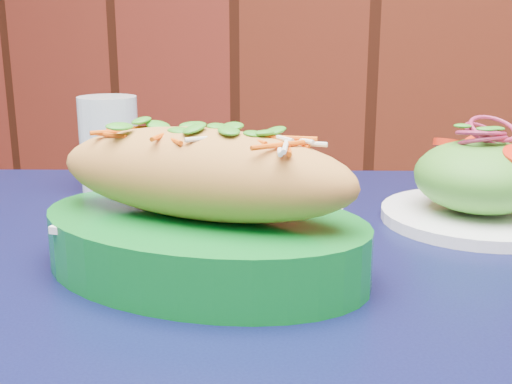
% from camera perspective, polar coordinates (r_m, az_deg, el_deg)
% --- Properties ---
extents(cafe_table, '(1.01, 1.01, 0.75)m').
position_cam_1_polar(cafe_table, '(0.57, 0.96, -15.71)').
color(cafe_table, black).
rests_on(cafe_table, ground).
extents(banh_mi_basket, '(0.30, 0.21, 0.13)m').
position_cam_1_polar(banh_mi_basket, '(0.53, -4.79, -1.87)').
color(banh_mi_basket, '#0A6C20').
rests_on(banh_mi_basket, cafe_table).
extents(salad_plate, '(0.20, 0.20, 0.11)m').
position_cam_1_polar(salad_plate, '(0.71, 19.30, 0.65)').
color(salad_plate, white).
rests_on(salad_plate, cafe_table).
extents(water_glass, '(0.07, 0.07, 0.12)m').
position_cam_1_polar(water_glass, '(0.82, -12.91, 4.19)').
color(water_glass, silver).
rests_on(water_glass, cafe_table).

